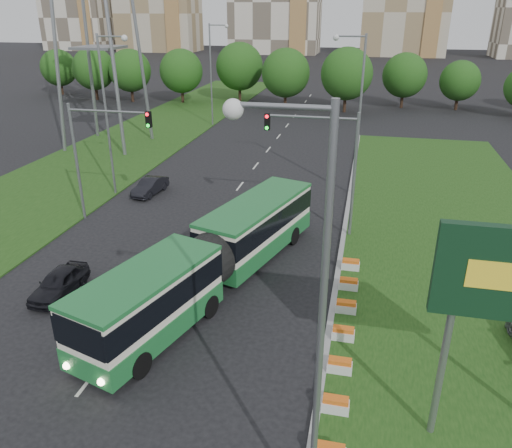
% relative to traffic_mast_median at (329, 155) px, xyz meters
% --- Properties ---
extents(ground, '(360.00, 360.00, 0.00)m').
position_rel_traffic_mast_median_xyz_m(ground, '(-4.78, -10.00, -5.35)').
color(ground, black).
rests_on(ground, ground).
extents(grass_median, '(14.00, 60.00, 0.15)m').
position_rel_traffic_mast_median_xyz_m(grass_median, '(8.22, -2.00, -5.27)').
color(grass_median, '#1B4212').
rests_on(grass_median, ground).
extents(median_kerb, '(0.30, 60.00, 0.18)m').
position_rel_traffic_mast_median_xyz_m(median_kerb, '(1.27, -2.00, -5.26)').
color(median_kerb, '#969696').
rests_on(median_kerb, ground).
extents(left_verge, '(12.00, 110.00, 0.10)m').
position_rel_traffic_mast_median_xyz_m(left_verge, '(-22.78, 15.00, -5.30)').
color(left_verge, '#1B4212').
rests_on(left_verge, ground).
extents(lane_markings, '(0.20, 100.00, 0.01)m').
position_rel_traffic_mast_median_xyz_m(lane_markings, '(-7.78, 10.00, -5.35)').
color(lane_markings, silver).
rests_on(lane_markings, ground).
extents(flower_planters, '(1.10, 13.70, 0.60)m').
position_rel_traffic_mast_median_xyz_m(flower_planters, '(1.92, -11.40, -4.90)').
color(flower_planters, silver).
rests_on(flower_planters, grass_median).
extents(traffic_mast_median, '(5.76, 0.32, 8.00)m').
position_rel_traffic_mast_median_xyz_m(traffic_mast_median, '(0.00, 0.00, 0.00)').
color(traffic_mast_median, gray).
rests_on(traffic_mast_median, ground).
extents(traffic_mast_left, '(5.76, 0.32, 8.00)m').
position_rel_traffic_mast_median_xyz_m(traffic_mast_left, '(-15.16, -1.00, 0.00)').
color(traffic_mast_left, gray).
rests_on(traffic_mast_left, ground).
extents(street_lamps, '(36.00, 60.00, 12.00)m').
position_rel_traffic_mast_median_xyz_m(street_lamps, '(-7.78, 0.00, 0.65)').
color(street_lamps, gray).
rests_on(street_lamps, ground).
extents(tree_line, '(120.00, 8.00, 9.00)m').
position_rel_traffic_mast_median_xyz_m(tree_line, '(5.22, 45.00, -0.85)').
color(tree_line, '#1C4C14').
rests_on(tree_line, ground).
extents(articulated_bus, '(2.80, 17.97, 2.96)m').
position_rel_traffic_mast_median_xyz_m(articulated_bus, '(-5.18, -8.03, -3.54)').
color(articulated_bus, white).
rests_on(articulated_bus, ground).
extents(car_left_near, '(1.60, 3.94, 1.34)m').
position_rel_traffic_mast_median_xyz_m(car_left_near, '(-12.58, -10.55, -4.68)').
color(car_left_near, black).
rests_on(car_left_near, ground).
extents(car_left_far, '(1.78, 4.00, 1.28)m').
position_rel_traffic_mast_median_xyz_m(car_left_far, '(-14.27, 4.65, -4.71)').
color(car_left_far, black).
rests_on(car_left_far, ground).
extents(pedestrian, '(0.62, 0.76, 1.79)m').
position_rel_traffic_mast_median_xyz_m(pedestrian, '(-7.42, -15.15, -4.45)').
color(pedestrian, gray).
rests_on(pedestrian, ground).
extents(shopping_trolley, '(0.35, 0.37, 0.60)m').
position_rel_traffic_mast_median_xyz_m(shopping_trolley, '(-8.56, -15.62, -5.05)').
color(shopping_trolley, '#D9640B').
rests_on(shopping_trolley, ground).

